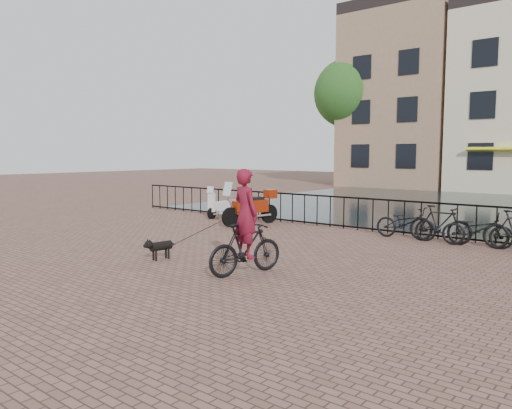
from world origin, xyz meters
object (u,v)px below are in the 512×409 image
Objects in this scene: cyclist at (246,228)px; motorcycle at (250,203)px; scooter at (220,201)px; dog at (161,249)px.

motorcycle is at bearing -36.35° from cyclist.
motorcycle is 2.26m from scooter.
cyclist is at bearing 11.51° from dog.
dog is at bearing -56.74° from motorcycle.
motorcycle is (-4.34, 5.30, -0.18)m from cyclist.
cyclist is 3.23× the size of dog.
cyclist is 2.47m from dog.
cyclist is at bearing -48.86° from scooter.
cyclist is 6.85m from motorcycle.
scooter reaches higher than dog.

